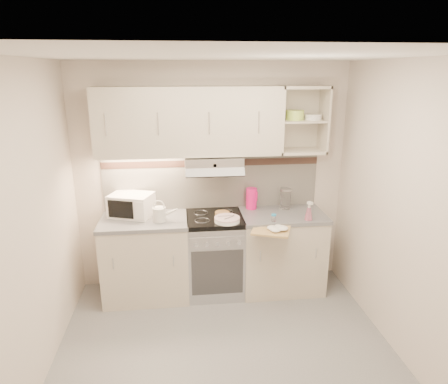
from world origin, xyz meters
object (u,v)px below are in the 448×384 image
(cutting_board, at_px, (271,230))
(electric_range, at_px, (215,254))
(pink_pitcher, at_px, (252,198))
(plate_stack, at_px, (227,219))
(watering_can, at_px, (160,214))
(microwave, at_px, (132,205))
(glass_jar, at_px, (285,198))
(spray_bottle, at_px, (309,212))

(cutting_board, bearing_deg, electric_range, 164.98)
(pink_pitcher, bearing_deg, plate_stack, -106.91)
(watering_can, distance_m, plate_stack, 0.70)
(cutting_board, bearing_deg, microwave, -178.94)
(watering_can, height_order, pink_pitcher, pink_pitcher)
(microwave, xyz_separation_m, cutting_board, (1.42, -0.50, -0.15))
(electric_range, height_order, cutting_board, electric_range)
(watering_can, bearing_deg, glass_jar, 18.39)
(cutting_board, bearing_deg, plate_stack, 174.91)
(microwave, xyz_separation_m, spray_bottle, (1.85, -0.34, -0.04))
(microwave, height_order, plate_stack, microwave)
(electric_range, bearing_deg, glass_jar, 10.79)
(watering_can, relative_size, pink_pitcher, 1.12)
(plate_stack, relative_size, pink_pitcher, 1.10)
(electric_range, distance_m, plate_stack, 0.52)
(cutting_board, bearing_deg, glass_jar, 82.61)
(spray_bottle, bearing_deg, watering_can, 151.69)
(electric_range, xyz_separation_m, cutting_board, (0.54, -0.38, 0.42))
(watering_can, height_order, cutting_board, watering_can)
(pink_pitcher, xyz_separation_m, glass_jar, (0.38, -0.04, -0.00))
(microwave, xyz_separation_m, pink_pitcher, (1.32, 0.08, -0.00))
(watering_can, bearing_deg, cutting_board, -6.41)
(glass_jar, height_order, cutting_board, glass_jar)
(electric_range, distance_m, pink_pitcher, 0.75)
(microwave, relative_size, cutting_board, 1.40)
(watering_can, xyz_separation_m, spray_bottle, (1.54, -0.14, 0.00))
(glass_jar, bearing_deg, plate_stack, -154.49)
(electric_range, height_order, pink_pitcher, pink_pitcher)
(glass_jar, height_order, spray_bottle, glass_jar)
(plate_stack, bearing_deg, electric_range, 122.41)
(glass_jar, xyz_separation_m, cutting_board, (-0.28, -0.54, -0.15))
(cutting_board, bearing_deg, watering_can, -174.72)
(pink_pitcher, height_order, spray_bottle, pink_pitcher)
(electric_range, bearing_deg, watering_can, -171.92)
(plate_stack, bearing_deg, spray_bottle, -2.68)
(plate_stack, bearing_deg, cutting_board, -25.49)
(watering_can, bearing_deg, microwave, 156.03)
(microwave, relative_size, glass_jar, 2.17)
(electric_range, distance_m, cutting_board, 0.78)
(electric_range, relative_size, cutting_board, 2.46)
(watering_can, bearing_deg, pink_pitcher, 24.25)
(electric_range, xyz_separation_m, glass_jar, (0.82, 0.16, 0.57))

